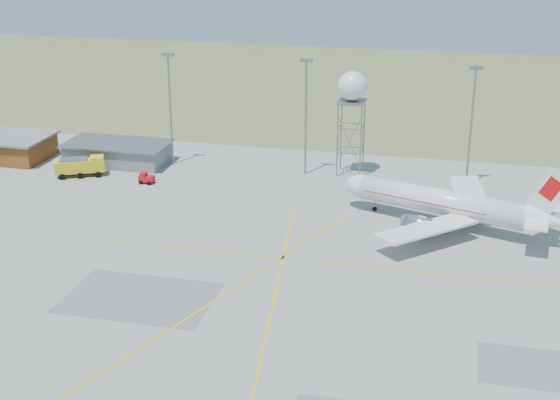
% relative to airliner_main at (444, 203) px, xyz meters
% --- Properties ---
extents(ground, '(400.00, 400.00, 0.00)m').
position_rel_airliner_main_xyz_m(ground, '(-14.82, -47.11, -3.55)').
color(ground, '#9D9D97').
rests_on(ground, ground).
extents(grass_strip, '(400.00, 120.00, 0.03)m').
position_rel_airliner_main_xyz_m(grass_strip, '(-14.82, 92.89, -3.53)').
color(grass_strip, '#4F6336').
rests_on(grass_strip, ground).
extents(building_grey, '(19.00, 10.00, 3.90)m').
position_rel_airliner_main_xyz_m(building_grey, '(-59.82, 16.89, -1.57)').
color(building_grey, slate).
rests_on(building_grey, ground).
extents(mast_a, '(2.20, 0.50, 20.50)m').
position_rel_airliner_main_xyz_m(mast_a, '(-49.82, 18.89, 8.52)').
color(mast_a, slate).
rests_on(mast_a, ground).
extents(mast_b, '(2.20, 0.50, 20.50)m').
position_rel_airliner_main_xyz_m(mast_b, '(-24.82, 18.89, 8.52)').
color(mast_b, slate).
rests_on(mast_b, ground).
extents(mast_c, '(2.20, 0.50, 20.50)m').
position_rel_airliner_main_xyz_m(mast_c, '(3.18, 18.89, 8.52)').
color(mast_c, slate).
rests_on(mast_c, ground).
extents(airliner_main, '(33.24, 31.36, 11.58)m').
position_rel_airliner_main_xyz_m(airliner_main, '(0.00, 0.00, 0.00)').
color(airliner_main, silver).
rests_on(airliner_main, ground).
extents(radar_tower, '(5.08, 5.08, 18.39)m').
position_rel_airliner_main_xyz_m(radar_tower, '(-17.09, 20.65, 6.77)').
color(radar_tower, slate).
rests_on(radar_tower, ground).
extents(fire_truck, '(8.95, 6.25, 3.42)m').
position_rel_airliner_main_xyz_m(fire_truck, '(-62.98, 8.47, -1.90)').
color(fire_truck, gold).
rests_on(fire_truck, ground).
extents(baggage_tug, '(2.55, 2.10, 1.91)m').
position_rel_airliner_main_xyz_m(baggage_tug, '(-50.31, 7.45, -2.83)').
color(baggage_tug, '#B50C15').
rests_on(baggage_tug, ground).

